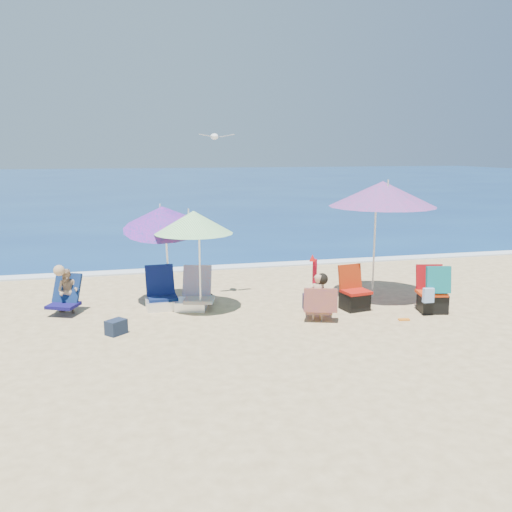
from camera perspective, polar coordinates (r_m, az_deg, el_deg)
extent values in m
plane|color=#D8BC84|center=(9.91, 3.09, -7.25)|extent=(120.00, 120.00, 0.00)
cube|color=navy|center=(54.16, -11.00, 7.43)|extent=(120.00, 80.00, 0.12)
cube|color=white|center=(14.70, -2.69, -1.13)|extent=(120.00, 0.50, 0.04)
cylinder|color=silver|center=(11.86, 12.11, 1.26)|extent=(0.05, 0.05, 2.29)
cone|color=#FB2188|center=(11.59, 12.92, 6.27)|extent=(2.84, 2.84, 0.52)
cylinder|color=silver|center=(11.42, 13.47, 7.34)|extent=(0.04, 0.04, 0.14)
cylinder|color=white|center=(10.56, -5.82, -1.04)|extent=(0.04, 0.04, 1.82)
cone|color=green|center=(10.49, -6.45, 3.49)|extent=(1.88, 1.88, 0.43)
cylinder|color=silver|center=(10.55, -6.98, 4.57)|extent=(0.04, 0.04, 0.12)
cylinder|color=white|center=(11.33, -9.14, -0.27)|extent=(0.12, 0.48, 1.79)
cone|color=#C41CAF|center=(11.03, -9.60, 3.96)|extent=(1.86, 1.91, 0.83)
cylinder|color=white|center=(11.02, -9.87, 5.02)|extent=(0.04, 0.06, 0.13)
cylinder|color=red|center=(10.66, 6.05, -3.07)|extent=(0.11, 0.11, 1.04)
cone|color=#B7110D|center=(10.46, 5.85, -0.18)|extent=(0.15, 0.15, 0.13)
cube|color=#0B1943|center=(11.12, -9.61, -4.28)|extent=(0.58, 0.51, 0.07)
cube|color=#0D194E|center=(11.30, -9.90, -2.46)|extent=(0.57, 0.34, 0.60)
cube|color=silver|center=(11.09, -9.74, -4.92)|extent=(0.60, 0.53, 0.18)
cube|color=#F18755|center=(10.88, -5.87, -4.51)|extent=(0.68, 0.63, 0.07)
cube|color=#BF5243|center=(11.13, -6.10, -2.55)|extent=(0.63, 0.47, 0.60)
cube|color=white|center=(10.99, -6.69, -4.98)|extent=(0.70, 0.66, 0.18)
cube|color=#AA160C|center=(10.93, 10.29, -3.65)|extent=(0.56, 0.52, 0.05)
cube|color=#9E280B|center=(11.06, 9.67, -2.12)|extent=(0.51, 0.22, 0.50)
cube|color=black|center=(11.02, 10.14, -4.57)|extent=(0.54, 0.50, 0.35)
cube|color=red|center=(11.14, 17.65, -3.66)|extent=(0.60, 0.56, 0.05)
cube|color=#A20B11|center=(11.30, 17.44, -2.11)|extent=(0.53, 0.25, 0.51)
cube|color=black|center=(11.23, 17.74, -4.61)|extent=(0.58, 0.53, 0.36)
cube|color=#0A897D|center=(10.94, 18.31, -2.34)|extent=(0.48, 0.26, 0.52)
cube|color=#90B3E7|center=(10.84, 17.36, -3.89)|extent=(0.20, 0.10, 0.27)
imported|color=tan|center=(10.17, 6.36, -4.26)|extent=(0.37, 0.30, 0.88)
cube|color=#3A0F6B|center=(10.30, 6.47, -5.58)|extent=(0.60, 0.56, 0.06)
cube|color=#410D5E|center=(10.09, 6.68, -4.56)|extent=(0.64, 0.39, 0.45)
sphere|color=black|center=(10.11, 6.84, -2.37)|extent=(0.21, 0.21, 0.21)
imported|color=tan|center=(11.16, -18.85, -3.45)|extent=(0.52, 0.47, 0.86)
cube|color=#120E4F|center=(11.12, -19.26, -4.83)|extent=(0.67, 0.63, 0.06)
cube|color=#0D214C|center=(11.25, -18.90, -3.13)|extent=(0.60, 0.49, 0.56)
sphere|color=tan|center=(11.01, -19.66, -1.42)|extent=(0.21, 0.21, 0.21)
cube|color=#192338|center=(9.75, -14.24, -7.12)|extent=(0.40, 0.39, 0.25)
cube|color=black|center=(11.27, -5.35, -4.45)|extent=(0.33, 0.27, 0.22)
cube|color=#1A1937|center=(10.91, 5.95, -4.76)|extent=(0.45, 0.37, 0.30)
cube|color=orange|center=(10.59, 15.02, -6.35)|extent=(0.21, 0.12, 0.03)
ellipsoid|color=white|center=(11.14, -4.32, 12.19)|extent=(0.19, 0.32, 0.12)
cube|color=#989DA0|center=(11.06, -5.10, 12.28)|extent=(0.31, 0.12, 0.07)
cube|color=#92979A|center=(11.13, -3.01, 12.29)|extent=(0.31, 0.12, 0.07)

